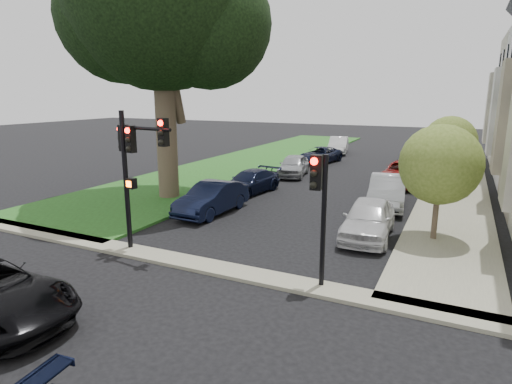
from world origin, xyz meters
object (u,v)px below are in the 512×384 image
at_px(small_tree_a, 440,165).
at_px(small_tree_b, 449,142).
at_px(traffic_signal_secondary, 320,197).
at_px(small_tree_c, 453,139).
at_px(car_parked_5, 212,198).
at_px(car_parked_0, 368,219).
at_px(car_parked_6, 250,182).
at_px(car_parked_8, 320,155).
at_px(car_parked_7, 293,165).
at_px(car_parked_4, 417,153).
at_px(car_parked_9, 338,145).
at_px(traffic_signal_main, 134,156).
at_px(car_parked_2, 404,173).
at_px(car_parked_1, 387,191).

height_order(small_tree_a, small_tree_b, small_tree_a).
relative_size(small_tree_b, traffic_signal_secondary, 1.11).
xyz_separation_m(small_tree_c, car_parked_5, (-9.88, -17.64, -1.64)).
xyz_separation_m(small_tree_a, car_parked_0, (-2.41, -0.66, -2.25)).
height_order(traffic_signal_secondary, car_parked_6, traffic_signal_secondary).
bearing_deg(car_parked_8, car_parked_7, -80.46).
xyz_separation_m(car_parked_4, car_parked_5, (-7.14, -21.66, 0.08)).
bearing_deg(car_parked_9, small_tree_b, -65.01).
relative_size(small_tree_c, traffic_signal_main, 0.71).
bearing_deg(car_parked_5, car_parked_6, 95.66).
distance_m(small_tree_c, car_parked_9, 11.85).
bearing_deg(small_tree_a, car_parked_7, 133.49).
relative_size(car_parked_0, car_parked_2, 0.86).
bearing_deg(car_parked_9, car_parked_7, -99.72).
bearing_deg(car_parked_6, small_tree_b, 34.33).
xyz_separation_m(car_parked_2, car_parked_5, (-7.38, -10.99, 0.01)).
xyz_separation_m(small_tree_b, car_parked_5, (-9.88, -9.67, -2.20)).
bearing_deg(car_parked_9, traffic_signal_main, -99.96).
bearing_deg(traffic_signal_main, car_parked_6, 93.31).
bearing_deg(car_parked_1, car_parked_9, 105.63).
bearing_deg(car_parked_1, car_parked_8, 114.58).
distance_m(small_tree_a, car_parked_9, 25.42).
relative_size(small_tree_b, car_parked_1, 0.91).
xyz_separation_m(car_parked_6, car_parked_9, (0.08, 18.91, 0.13)).
xyz_separation_m(small_tree_c, car_parked_9, (-10.11, 5.96, -1.60)).
xyz_separation_m(small_tree_c, traffic_signal_secondary, (-2.83, -23.19, 0.40)).
height_order(small_tree_b, car_parked_5, small_tree_b).
xyz_separation_m(small_tree_a, car_parked_8, (-9.91, 16.81, -2.37)).
bearing_deg(car_parked_1, car_parked_6, 175.44).
bearing_deg(car_parked_9, car_parked_1, -78.82).
bearing_deg(car_parked_4, car_parked_7, -125.19).
xyz_separation_m(small_tree_b, car_parked_2, (-2.50, 1.32, -2.21)).
xyz_separation_m(small_tree_c, car_parked_0, (-2.41, -17.91, -1.61)).
distance_m(small_tree_c, car_parked_7, 12.12).
relative_size(small_tree_b, car_parked_7, 1.02).
distance_m(car_parked_2, car_parked_9, 14.73).
relative_size(small_tree_b, car_parked_8, 0.94).
distance_m(small_tree_b, car_parked_1, 5.76).
distance_m(small_tree_a, car_parked_2, 11.13).
xyz_separation_m(traffic_signal_secondary, car_parked_7, (-7.00, 16.31, -2.05)).
height_order(small_tree_b, car_parked_1, small_tree_b).
height_order(traffic_signal_secondary, car_parked_4, traffic_signal_secondary).
bearing_deg(car_parked_2, small_tree_b, -26.67).
relative_size(small_tree_c, car_parked_7, 0.82).
bearing_deg(car_parked_0, car_parked_5, 174.41).
bearing_deg(car_parked_9, car_parked_5, -100.40).
relative_size(car_parked_0, car_parked_1, 0.93).
bearing_deg(traffic_signal_main, small_tree_b, 57.69).
bearing_deg(car_parked_5, traffic_signal_main, -85.31).
relative_size(small_tree_a, car_parked_1, 0.93).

